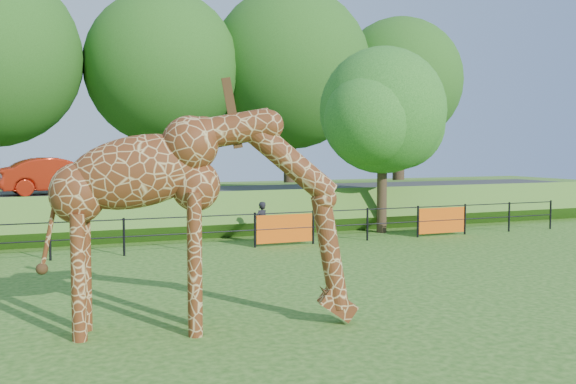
% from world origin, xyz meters
% --- Properties ---
extents(ground, '(90.00, 90.00, 0.00)m').
position_xyz_m(ground, '(0.00, 0.00, 0.00)').
color(ground, '#215114').
rests_on(ground, ground).
extents(giraffe, '(5.42, 2.14, 3.81)m').
position_xyz_m(giraffe, '(-1.81, -0.21, 1.91)').
color(giraffe, '#5B2C12').
rests_on(giraffe, ground).
extents(perimeter_fence, '(28.07, 0.10, 1.10)m').
position_xyz_m(perimeter_fence, '(0.00, 8.00, 0.55)').
color(perimeter_fence, black).
rests_on(perimeter_fence, ground).
extents(embankment, '(40.00, 9.00, 1.30)m').
position_xyz_m(embankment, '(0.00, 15.50, 0.65)').
color(embankment, '#215114').
rests_on(embankment, ground).
extents(road, '(40.00, 5.00, 0.12)m').
position_xyz_m(road, '(0.00, 14.00, 1.36)').
color(road, '#323235').
rests_on(road, embankment).
extents(car_red, '(4.22, 2.03, 1.33)m').
position_xyz_m(car_red, '(-3.49, 13.99, 2.09)').
color(car_red, '#A31F0B').
rests_on(car_red, road).
extents(visitor, '(0.58, 0.50, 1.36)m').
position_xyz_m(visitor, '(2.51, 8.81, 0.68)').
color(visitor, black).
rests_on(visitor, ground).
extents(tree_east, '(5.40, 4.71, 6.76)m').
position_xyz_m(tree_east, '(7.60, 9.63, 4.28)').
color(tree_east, '#2F2315').
rests_on(tree_east, ground).
extents(bg_tree_line, '(37.30, 8.80, 11.82)m').
position_xyz_m(bg_tree_line, '(1.89, 22.00, 7.19)').
color(bg_tree_line, '#2F2315').
rests_on(bg_tree_line, ground).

